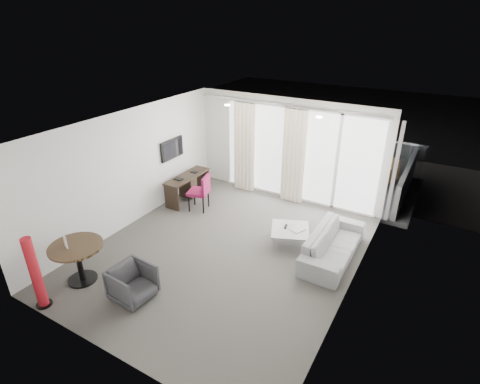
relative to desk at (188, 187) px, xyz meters
The scene contains 28 objects.
floor 2.63m from the desk, 36.21° to the right, with size 5.00×6.00×0.00m, color #4B4843.
ceiling 3.45m from the desk, 36.21° to the right, with size 5.00×6.00×0.00m, color white.
wall_left 1.86m from the desk, 104.49° to the right, with size 0.00×6.00×2.60m, color silver.
wall_right 4.95m from the desk, 18.49° to the right, with size 0.00×6.00×2.60m, color silver.
wall_front 5.10m from the desk, 65.15° to the right, with size 5.00×0.00×2.60m, color silver.
window_panel 2.94m from the desk, 31.04° to the left, with size 4.00×0.02×2.38m, color white, non-canonical shape.
window_frame 2.93m from the desk, 30.78° to the left, with size 4.10×0.06×2.44m, color white, non-canonical shape.
curtain_left 1.82m from the desk, 53.37° to the left, with size 0.60×0.20×2.38m, color beige, non-canonical shape.
curtain_right 2.82m from the desk, 28.57° to the left, with size 0.60×0.20×2.38m, color beige, non-canonical shape.
curtain_track 3.25m from the desk, 31.35° to the left, with size 4.80×0.04×0.04m, color #B2B2B7, non-canonical shape.
downlight_a 2.56m from the desk, ahead, with size 0.12×0.12×0.02m, color #FFE0B2.
downlight_b 4.00m from the desk, ahead, with size 0.12×0.12×0.02m, color #FFE0B2.
desk is the anchor object (origin of this frame).
tv 1.08m from the desk, 165.81° to the right, with size 0.05×0.80×0.50m, color black, non-canonical shape.
desk_chair 0.65m from the desk, 28.94° to the right, with size 0.49×0.46×0.91m, color maroon, non-canonical shape.
round_table 3.63m from the desk, 85.00° to the right, with size 0.93×0.93×0.74m, color #392817, non-canonical shape.
menu_card 3.75m from the desk, 86.52° to the right, with size 0.12×0.02×0.23m, color white, non-canonical shape.
red_lamp 4.41m from the desk, 86.18° to the right, with size 0.26×0.26×1.31m, color #A4151F.
tub_armchair 3.79m from the desk, 67.03° to the right, with size 0.65×0.67×0.61m, color #323135.
coffee_table 3.18m from the desk, 10.93° to the right, with size 0.77×0.77×0.35m, color gray, non-canonical shape.
remote 3.06m from the desk, 10.66° to the right, with size 0.05×0.15×0.02m, color black, non-canonical shape.
magazine 3.31m from the desk, ahead, with size 0.20×0.25×0.01m, color gray, non-canonical shape.
sofa 4.10m from the desk, ahead, with size 2.00×0.78×0.58m, color gray.
terrace_slab 3.83m from the desk, 50.95° to the left, with size 5.60×3.00×0.12m, color #4D4D50.
rattan_chair_a 4.12m from the desk, 50.27° to the left, with size 0.56×0.56×0.82m, color brown, non-canonical shape.
rattan_chair_b 5.41m from the desk, 38.61° to the left, with size 0.57×0.57×0.83m, color brown, non-canonical shape.
rattan_table 4.39m from the desk, 36.68° to the left, with size 0.45×0.45×0.45m, color brown, non-canonical shape.
balustrade 5.03m from the desk, 61.43° to the left, with size 5.50×0.06×1.05m, color #B2B2B7, non-canonical shape.
Camera 1 is at (3.46, -5.39, 4.43)m, focal length 28.00 mm.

